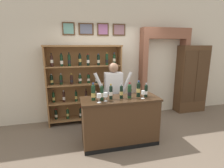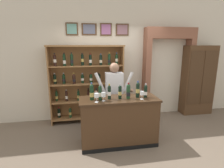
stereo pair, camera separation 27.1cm
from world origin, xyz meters
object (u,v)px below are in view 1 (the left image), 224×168
object	(u,v)px
tasting_counter	(120,121)
tasting_bottle_prosecco	(111,92)
wine_shelf	(85,82)
wine_glass_spare	(143,93)
tasting_bottle_riserva	(121,92)
tasting_bottle_grappa	(146,90)
shopkeeper	(113,90)
side_cabinet	(191,79)
wine_glass_center	(106,95)
tasting_bottle_vin_santo	(93,92)
wine_glass_right	(99,96)
tasting_bottle_rosso	(130,91)
tasting_bottle_bianco	(102,93)
tasting_bottle_brunello	(138,89)

from	to	relation	value
tasting_counter	tasting_bottle_prosecco	distance (m)	0.66
wine_shelf	wine_glass_spare	bearing A→B (deg)	-53.78
tasting_bottle_riserva	tasting_bottle_grappa	xyz separation A→B (m)	(0.53, 0.01, -0.01)
wine_shelf	shopkeeper	xyz separation A→B (m)	(0.59, -0.66, -0.07)
side_cabinet	wine_glass_spare	bearing A→B (deg)	-147.32
wine_glass_center	tasting_counter	bearing A→B (deg)	20.22
tasting_bottle_vin_santo	wine_glass_right	distance (m)	0.18
tasting_bottle_prosecco	shopkeeper	bearing A→B (deg)	71.08
tasting_counter	tasting_bottle_riserva	distance (m)	0.62
wine_shelf	wine_glass_right	world-z (taller)	wine_shelf
tasting_bottle_vin_santo	wine_glass_center	xyz separation A→B (m)	(0.21, -0.11, -0.03)
wine_glass_right	tasting_bottle_vin_santo	bearing A→B (deg)	115.14
wine_shelf	tasting_bottle_riserva	bearing A→B (deg)	-64.84
tasting_bottle_rosso	wine_glass_right	distance (m)	0.65
tasting_counter	wine_glass_right	xyz separation A→B (m)	(-0.45, -0.17, 0.61)
tasting_bottle_riserva	wine_glass_spare	world-z (taller)	tasting_bottle_riserva
tasting_bottle_vin_santo	tasting_bottle_bianco	distance (m)	0.16
tasting_bottle_prosecco	tasting_bottle_riserva	xyz separation A→B (m)	(0.21, -0.01, -0.00)
wine_shelf	shopkeeper	size ratio (longest dim) A/B	1.24
shopkeeper	wine_glass_center	size ratio (longest dim) A/B	9.55
tasting_bottle_rosso	tasting_bottle_grappa	bearing A→B (deg)	3.54
tasting_bottle_rosso	tasting_bottle_prosecco	bearing A→B (deg)	177.31
tasting_counter	side_cabinet	bearing A→B (deg)	25.86
tasting_bottle_bianco	wine_glass_spare	xyz separation A→B (m)	(0.80, -0.10, -0.03)
tasting_bottle_vin_santo	wine_glass_spare	world-z (taller)	tasting_bottle_vin_santo
tasting_bottle_rosso	wine_glass_center	world-z (taller)	tasting_bottle_rosso
shopkeeper	tasting_bottle_grappa	bearing A→B (deg)	-48.75
tasting_bottle_bianco	shopkeeper	bearing A→B (deg)	58.14
wine_glass_spare	tasting_bottle_prosecco	bearing A→B (deg)	169.63
wine_shelf	tasting_bottle_prosecco	world-z (taller)	wine_shelf
tasting_bottle_brunello	shopkeeper	bearing A→B (deg)	122.49
tasting_bottle_riserva	tasting_counter	bearing A→B (deg)	114.47
tasting_bottle_brunello	wine_glass_center	size ratio (longest dim) A/B	1.98
tasting_bottle_rosso	wine_glass_right	bearing A→B (deg)	-168.26
wine_shelf	tasting_bottle_bianco	xyz separation A→B (m)	(0.21, -1.28, 0.05)
wine_glass_spare	wine_glass_center	size ratio (longest dim) A/B	0.95
tasting_bottle_bianco	wine_glass_right	world-z (taller)	tasting_bottle_bianco
tasting_bottle_vin_santo	tasting_bottle_riserva	xyz separation A→B (m)	(0.55, -0.02, -0.02)
tasting_bottle_vin_santo	wine_shelf	bearing A→B (deg)	92.32
tasting_bottle_vin_santo	tasting_bottle_rosso	bearing A→B (deg)	-2.66
shopkeeper	wine_glass_right	world-z (taller)	shopkeeper
shopkeeper	tasting_bottle_rosso	xyz separation A→B (m)	(0.17, -0.62, 0.12)
tasting_counter	tasting_bottle_brunello	bearing A→B (deg)	0.24
tasting_counter	tasting_bottle_bianco	bearing A→B (deg)	-173.88
shopkeeper	wine_shelf	bearing A→B (deg)	132.17
tasting_bottle_bianco	tasting_bottle_brunello	xyz separation A→B (m)	(0.76, 0.04, 0.01)
tasting_bottle_prosecco	wine_glass_spare	bearing A→B (deg)	-10.37
tasting_bottle_prosecco	tasting_bottle_riserva	world-z (taller)	tasting_bottle_prosecco
tasting_bottle_vin_santo	shopkeeper	bearing A→B (deg)	47.33
tasting_bottle_brunello	wine_glass_center	distance (m)	0.71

